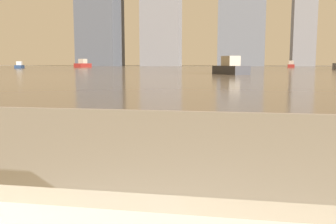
% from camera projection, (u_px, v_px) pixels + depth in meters
% --- Properties ---
extents(harbor_water, '(180.00, 110.00, 0.01)m').
position_uv_depth(harbor_water, '(232.00, 69.00, 60.60)').
color(harbor_water, gray).
rests_on(harbor_water, ground_plane).
extents(harbor_boat_1, '(2.17, 4.98, 1.81)m').
position_uv_depth(harbor_boat_1, '(83.00, 64.00, 80.54)').
color(harbor_boat_1, maroon).
rests_on(harbor_boat_1, harbor_water).
extents(harbor_boat_3, '(2.16, 3.37, 1.19)m').
position_uv_depth(harbor_boat_3, '(19.00, 66.00, 64.85)').
color(harbor_boat_3, navy).
rests_on(harbor_boat_3, harbor_water).
extents(harbor_boat_4, '(3.07, 4.04, 1.46)m').
position_uv_depth(harbor_boat_4, '(230.00, 68.00, 29.79)').
color(harbor_boat_4, '#2D2D33').
rests_on(harbor_boat_4, harbor_water).
extents(harbor_boat_5, '(1.72, 3.86, 1.40)m').
position_uv_depth(harbor_boat_5, '(291.00, 65.00, 75.30)').
color(harbor_boat_5, maroon).
rests_on(harbor_boat_5, harbor_water).
extents(skyline_tower_2, '(13.81, 7.90, 27.49)m').
position_uv_depth(skyline_tower_2, '(241.00, 20.00, 113.12)').
color(skyline_tower_2, slate).
rests_on(skyline_tower_2, ground_plane).
extents(skyline_tower_3, '(6.50, 6.12, 30.72)m').
position_uv_depth(skyline_tower_3, '(304.00, 14.00, 109.75)').
color(skyline_tower_3, slate).
rests_on(skyline_tower_3, ground_plane).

